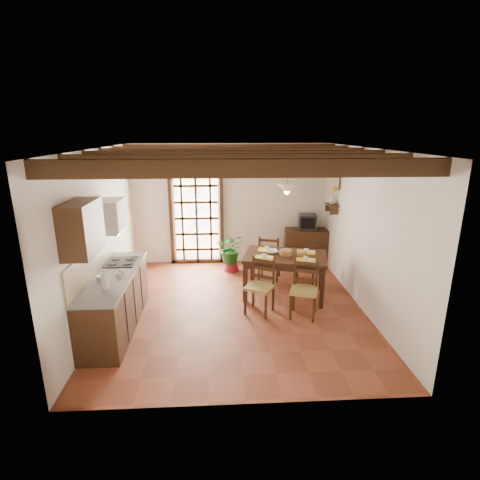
{
  "coord_description": "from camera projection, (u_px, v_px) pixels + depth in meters",
  "views": [
    {
      "loc": [
        -0.28,
        -6.15,
        3.08
      ],
      "look_at": [
        0.1,
        0.4,
        1.15
      ],
      "focal_mm": 28.0,
      "sensor_mm": 36.0,
      "label": 1
    }
  ],
  "objects": [
    {
      "name": "fuse_box",
      "position": [
        295.0,
        189.0,
        8.74
      ],
      "size": [
        0.25,
        0.03,
        0.32
      ],
      "primitive_type": "cube",
      "color": "white",
      "rests_on": "room_shell"
    },
    {
      "name": "sideboard",
      "position": [
        306.0,
        246.0,
        8.89
      ],
      "size": [
        1.02,
        0.51,
        0.85
      ],
      "primitive_type": "cube",
      "rotation": [
        0.0,
        0.0,
        -0.07
      ],
      "color": "#321E10",
      "rests_on": "ground_plane"
    },
    {
      "name": "potted_plant",
      "position": [
        231.0,
        247.0,
        8.38
      ],
      "size": [
        1.79,
        1.59,
        1.81
      ],
      "primitive_type": "imported",
      "rotation": [
        0.0,
        0.0,
        -0.13
      ],
      "color": "#144C19",
      "rests_on": "ground_plane"
    },
    {
      "name": "chair_far_left",
      "position": [
        269.0,
        265.0,
        7.98
      ],
      "size": [
        0.55,
        0.54,
        0.97
      ],
      "rotation": [
        0.0,
        0.0,
        2.86
      ],
      "color": "#9D8C42",
      "rests_on": "ground_plane"
    },
    {
      "name": "chair_far_right",
      "position": [
        305.0,
        269.0,
        7.86
      ],
      "size": [
        0.49,
        0.48,
        0.86
      ],
      "rotation": [
        0.0,
        0.0,
        2.84
      ],
      "color": "#9D8C42",
      "rests_on": "ground_plane"
    },
    {
      "name": "table_setting",
      "position": [
        286.0,
        250.0,
        7.01
      ],
      "size": [
        1.11,
        0.74,
        0.1
      ],
      "rotation": [
        0.0,
        0.0,
        -0.24
      ],
      "color": "yellow",
      "rests_on": "dining_table"
    },
    {
      "name": "range_hood",
      "position": [
        111.0,
        216.0,
        6.12
      ],
      "size": [
        0.38,
        0.6,
        0.54
      ],
      "color": "white",
      "rests_on": "room_shell"
    },
    {
      "name": "ceiling_beams",
      "position": [
        235.0,
        155.0,
        6.01
      ],
      "size": [
        4.5,
        4.34,
        0.2
      ],
      "color": "black",
      "rests_on": "room_shell"
    },
    {
      "name": "wall_shelf",
      "position": [
        332.0,
        206.0,
        8.0
      ],
      "size": [
        0.2,
        0.42,
        0.2
      ],
      "color": "#321E10",
      "rests_on": "room_shell"
    },
    {
      "name": "ground_plane",
      "position": [
        236.0,
        307.0,
        6.77
      ],
      "size": [
        5.0,
        5.0,
        0.0
      ],
      "primitive_type": "plane",
      "color": "brown"
    },
    {
      "name": "counter_items",
      "position": [
        114.0,
        270.0,
        5.91
      ],
      "size": [
        0.5,
        1.43,
        0.25
      ],
      "color": "black",
      "rests_on": "kitchen_counter"
    },
    {
      "name": "shelf_flowers",
      "position": [
        333.0,
        190.0,
        7.9
      ],
      "size": [
        0.14,
        0.14,
        0.36
      ],
      "color": "yellow",
      "rests_on": "shelf_vase"
    },
    {
      "name": "upper_cabinet",
      "position": [
        82.0,
        228.0,
        4.89
      ],
      "size": [
        0.35,
        0.8,
        0.7
      ],
      "primitive_type": "cube",
      "color": "#321E10",
      "rests_on": "room_shell"
    },
    {
      "name": "chair_near_right",
      "position": [
        304.0,
        300.0,
        6.38
      ],
      "size": [
        0.56,
        0.54,
        0.96
      ],
      "rotation": [
        0.0,
        0.0,
        -0.33
      ],
      "color": "#9D8C42",
      "rests_on": "ground_plane"
    },
    {
      "name": "shelf_vase",
      "position": [
        332.0,
        200.0,
        7.96
      ],
      "size": [
        0.15,
        0.15,
        0.15
      ],
      "primitive_type": "imported",
      "color": "#B2BFB2",
      "rests_on": "wall_shelf"
    },
    {
      "name": "crt_tv",
      "position": [
        307.0,
        221.0,
        8.71
      ],
      "size": [
        0.44,
        0.42,
        0.34
      ],
      "rotation": [
        0.0,
        0.0,
        -0.15
      ],
      "color": "black",
      "rests_on": "sideboard"
    },
    {
      "name": "room_shell",
      "position": [
        235.0,
        209.0,
        6.26
      ],
      "size": [
        4.52,
        5.02,
        2.81
      ],
      "color": "silver",
      "rests_on": "ground_plane"
    },
    {
      "name": "pendant_lamp",
      "position": [
        287.0,
        188.0,
        6.78
      ],
      "size": [
        0.36,
        0.36,
        0.84
      ],
      "color": "black",
      "rests_on": "room_shell"
    },
    {
      "name": "french_door",
      "position": [
        197.0,
        215.0,
        8.74
      ],
      "size": [
        1.26,
        0.11,
        2.32
      ],
      "color": "white",
      "rests_on": "ground_plane"
    },
    {
      "name": "dining_table",
      "position": [
        285.0,
        260.0,
        7.07
      ],
      "size": [
        1.71,
        1.31,
        0.82
      ],
      "rotation": [
        0.0,
        0.0,
        -0.24
      ],
      "color": "black",
      "rests_on": "ground_plane"
    },
    {
      "name": "chair_near_left",
      "position": [
        260.0,
        296.0,
        6.52
      ],
      "size": [
        0.59,
        0.58,
        0.96
      ],
      "rotation": [
        0.0,
        0.0,
        -0.49
      ],
      "color": "#9D8C42",
      "rests_on": "ground_plane"
    },
    {
      "name": "framed_picture",
      "position": [
        337.0,
        181.0,
        7.85
      ],
      "size": [
        0.03,
        0.32,
        0.32
      ],
      "color": "brown",
      "rests_on": "room_shell"
    },
    {
      "name": "table_bowl",
      "position": [
        271.0,
        252.0,
        7.13
      ],
      "size": [
        0.24,
        0.24,
        0.05
      ],
      "primitive_type": "imported",
      "rotation": [
        0.0,
        0.0,
        0.14
      ],
      "color": "white",
      "rests_on": "dining_table"
    },
    {
      "name": "plant_pot",
      "position": [
        231.0,
        266.0,
        8.51
      ],
      "size": [
        0.34,
        0.34,
        0.21
      ],
      "primitive_type": "cone",
      "color": "maroon",
      "rests_on": "ground_plane"
    },
    {
      "name": "kitchen_counter",
      "position": [
        115.0,
        300.0,
        5.96
      ],
      "size": [
        0.64,
        2.25,
        1.38
      ],
      "color": "#321E10",
      "rests_on": "ground_plane"
    }
  ]
}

